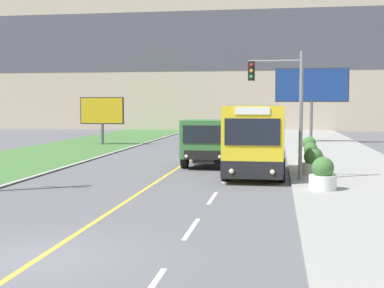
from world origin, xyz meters
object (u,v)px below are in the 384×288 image
traffic_light_mast (284,98)px  planter_round_near (323,175)px  planter_round_second (313,163)px  dump_truck (209,142)px  planter_round_far (309,148)px  city_bus (255,140)px  billboard_large (312,87)px  billboard_small (102,112)px  planter_round_third (311,155)px

traffic_light_mast → planter_round_near: size_ratio=4.46×
planter_round_second → dump_truck: bearing=147.2°
traffic_light_mast → planter_round_second: bearing=50.0°
traffic_light_mast → planter_round_far: traffic_light_mast is taller
dump_truck → planter_round_near: size_ratio=5.69×
traffic_light_mast → planter_round_second: size_ratio=4.40×
city_bus → traffic_light_mast: 2.50m
city_bus → dump_truck: size_ratio=0.84×
billboard_large → billboard_small: size_ratio=1.64×
traffic_light_mast → planter_round_third: size_ratio=4.76×
dump_truck → billboard_large: 18.67m
city_bus → planter_round_near: (2.64, -3.76, -1.01)m
dump_truck → traffic_light_mast: 6.55m
planter_round_near → planter_round_third: 8.33m
traffic_light_mast → planter_round_third: 6.59m
dump_truck → planter_round_far: dump_truck is taller
billboard_large → planter_round_third: (-1.01, -16.39, -4.00)m
traffic_light_mast → planter_round_far: size_ratio=4.52×
city_bus → billboard_large: size_ratio=0.95×
planter_round_far → traffic_light_mast: bearing=-99.3°
city_bus → dump_truck: city_bus is taller
city_bus → planter_round_third: city_bus is taller
planter_round_near → planter_round_second: size_ratio=0.99×
dump_truck → billboard_small: bearing=128.3°
city_bus → billboard_large: bearing=79.9°
planter_round_third → planter_round_far: bearing=87.8°
planter_round_second → billboard_small: bearing=133.4°
billboard_large → traffic_light_mast: bearing=-96.4°
dump_truck → planter_round_second: size_ratio=5.62×
planter_round_near → planter_round_second: planter_round_second is taller
dump_truck → planter_round_far: 7.41m
billboard_large → billboard_small: bearing=-164.3°
city_bus → billboard_small: 20.69m
billboard_small → planter_round_third: 19.42m
planter_round_far → planter_round_near: bearing=-91.0°
planter_round_second → planter_round_third: planter_round_second is taller
planter_round_near → traffic_light_mast: bearing=118.3°
billboard_small → planter_round_near: size_ratio=3.08×
traffic_light_mast → billboard_large: 22.30m
planter_round_third → traffic_light_mast: bearing=-104.3°
planter_round_second → planter_round_third: 4.17m
dump_truck → planter_round_near: bearing=-55.3°
planter_round_third → planter_round_far: 4.17m
dump_truck → traffic_light_mast: size_ratio=1.28×
planter_round_second → city_bus: bearing=-170.9°
city_bus → planter_round_far: bearing=71.9°
billboard_small → billboard_large: bearing=15.7°
city_bus → planter_round_third: bearing=59.4°
dump_truck → planter_round_third: (5.24, 0.88, -0.65)m
traffic_light_mast → billboard_large: billboard_large is taller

